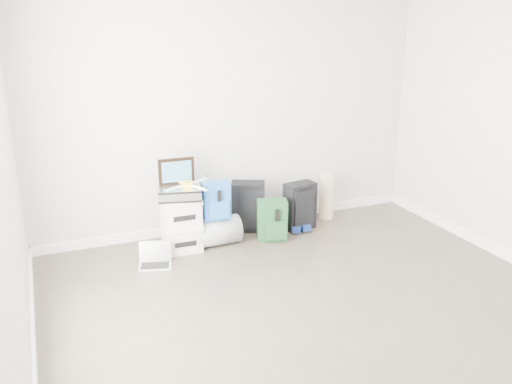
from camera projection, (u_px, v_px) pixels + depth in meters
name	position (u px, v px, depth m)	size (l,w,h in m)	color
ground	(345.00, 337.00, 4.21)	(5.00, 5.00, 0.00)	#3C362C
room_envelope	(356.00, 117.00, 3.68)	(4.52, 5.02, 2.71)	beige
boxes_stack	(181.00, 224.00, 5.66)	(0.41, 0.34, 0.58)	silver
briefcase	(180.00, 193.00, 5.55)	(0.43, 0.32, 0.12)	#B2B2B7
painting	(176.00, 171.00, 5.57)	(0.37, 0.04, 0.28)	black
drone	(188.00, 184.00, 5.53)	(0.53, 0.53, 0.05)	gold
duffel_bag	(216.00, 231.00, 5.83)	(0.31, 0.31, 0.50)	gray
blue_backpack	(216.00, 202.00, 5.70)	(0.30, 0.23, 0.40)	#18499E
large_suitcase	(248.00, 207.00, 6.17)	(0.43, 0.36, 0.58)	black
green_backpack	(273.00, 221.00, 5.94)	(0.36, 0.31, 0.45)	#153C1F
carry_on	(300.00, 206.00, 6.23)	(0.38, 0.28, 0.55)	black
shoes	(299.00, 227.00, 6.25)	(0.26, 0.28, 0.09)	black
rolled_rug	(327.00, 196.00, 6.56)	(0.18, 0.18, 0.55)	tan
laptop	(155.00, 260.00, 5.38)	(0.37, 0.31, 0.23)	silver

